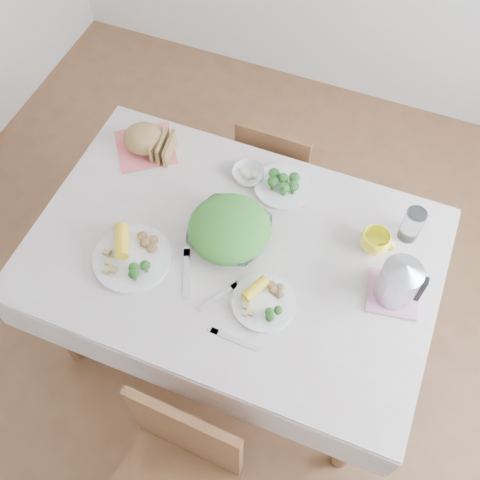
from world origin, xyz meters
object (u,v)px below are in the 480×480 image
at_px(salad_bowl, 230,233).
at_px(yellow_mug, 375,242).
at_px(dining_table, 234,297).
at_px(dinner_plate_right, 264,303).
at_px(dinner_plate_left, 133,259).
at_px(electric_kettle, 400,278).
at_px(chair_far, 282,157).

distance_m(salad_bowl, yellow_mug, 0.53).
bearing_deg(dining_table, dinner_plate_right, -41.54).
bearing_deg(dinner_plate_right, dinner_plate_left, -178.68).
xyz_separation_m(dinner_plate_left, dinner_plate_right, (0.51, 0.01, 0.00)).
height_order(salad_bowl, yellow_mug, yellow_mug).
xyz_separation_m(salad_bowl, dinner_plate_left, (-0.29, -0.22, -0.02)).
xyz_separation_m(dining_table, salad_bowl, (-0.03, 0.05, 0.42)).
height_order(dinner_plate_left, dinner_plate_right, dinner_plate_left).
bearing_deg(dinner_plate_right, yellow_mug, 51.05).
relative_size(salad_bowl, electric_kettle, 1.49).
distance_m(chair_far, salad_bowl, 0.76).
height_order(dinner_plate_left, electric_kettle, electric_kettle).
xyz_separation_m(salad_bowl, electric_kettle, (0.62, -0.00, 0.09)).
relative_size(dining_table, dinner_plate_left, 4.86).
distance_m(dinner_plate_left, yellow_mug, 0.89).
distance_m(yellow_mug, electric_kettle, 0.21).
bearing_deg(dinner_plate_left, dinner_plate_right, 1.32).
xyz_separation_m(chair_far, electric_kettle, (0.64, -0.69, 0.42)).
distance_m(dinner_plate_left, electric_kettle, 0.95).
bearing_deg(chair_far, dinner_plate_right, 104.93).
bearing_deg(electric_kettle, salad_bowl, -173.63).
bearing_deg(electric_kettle, dinner_plate_right, -146.81).
xyz_separation_m(dinner_plate_left, yellow_mug, (0.80, 0.38, 0.03)).
bearing_deg(electric_kettle, dining_table, -169.13).
bearing_deg(dining_table, electric_kettle, 4.10).
relative_size(chair_far, salad_bowl, 2.74).
bearing_deg(dinner_plate_left, chair_far, 73.08).
bearing_deg(yellow_mug, salad_bowl, -162.74).
relative_size(dinner_plate_left, dinner_plate_right, 1.28).
bearing_deg(yellow_mug, electric_kettle, -55.10).
distance_m(dining_table, electric_kettle, 0.78).
distance_m(dining_table, yellow_mug, 0.67).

